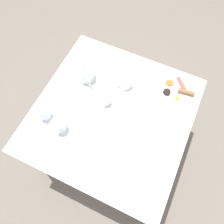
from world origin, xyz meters
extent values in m
plane|color=#70665B|center=(0.00, 0.00, 0.00)|extent=(8.00, 8.00, 0.00)
cube|color=silver|center=(0.00, 0.00, 0.69)|extent=(1.00, 1.02, 0.03)
cylinder|color=brown|center=(-0.45, -0.46, 0.34)|extent=(0.04, 0.04, 0.68)
cylinder|color=brown|center=(0.45, -0.46, 0.34)|extent=(0.04, 0.04, 0.68)
cylinder|color=brown|center=(-0.45, 0.46, 0.34)|extent=(0.04, 0.04, 0.68)
cylinder|color=brown|center=(0.45, 0.46, 0.34)|extent=(0.04, 0.04, 0.68)
cylinder|color=white|center=(-0.33, -0.33, 0.71)|extent=(0.26, 0.26, 0.01)
cylinder|color=white|center=(-0.35, -0.27, 0.72)|extent=(0.06, 0.06, 0.00)
sphere|color=yellow|center=(-0.35, -0.27, 0.73)|extent=(0.03, 0.03, 0.03)
cylinder|color=brown|center=(-0.39, -0.34, 0.73)|extent=(0.11, 0.05, 0.03)
cube|color=#B74C42|center=(-0.34, -0.40, 0.72)|extent=(0.09, 0.10, 0.01)
cylinder|color=#D16023|center=(-0.27, -0.37, 0.72)|extent=(0.05, 0.05, 0.01)
cylinder|color=black|center=(-0.27, -0.29, 0.73)|extent=(0.05, 0.05, 0.02)
cylinder|color=white|center=(0.28, -0.18, 0.76)|extent=(0.12, 0.12, 0.10)
cylinder|color=white|center=(0.28, -0.18, 0.81)|extent=(0.09, 0.09, 0.01)
sphere|color=white|center=(0.28, -0.18, 0.82)|extent=(0.02, 0.02, 0.02)
cone|color=white|center=(0.34, -0.23, 0.77)|extent=(0.05, 0.05, 0.05)
torus|color=white|center=(0.24, -0.13, 0.76)|extent=(0.07, 0.06, 0.08)
cylinder|color=white|center=(0.00, -0.23, 0.71)|extent=(0.15, 0.15, 0.01)
cylinder|color=white|center=(0.00, -0.23, 0.74)|extent=(0.08, 0.08, 0.06)
cylinder|color=brown|center=(0.00, -0.23, 0.73)|extent=(0.07, 0.07, 0.04)
torus|color=white|center=(0.04, -0.20, 0.74)|extent=(0.04, 0.03, 0.05)
cylinder|color=white|center=(0.25, 0.23, 0.75)|extent=(0.08, 0.08, 0.10)
cylinder|color=white|center=(0.39, 0.20, 0.75)|extent=(0.08, 0.08, 0.09)
cylinder|color=white|center=(0.07, -0.05, 0.74)|extent=(0.06, 0.06, 0.06)
torus|color=white|center=(0.11, -0.05, 0.74)|extent=(0.04, 0.01, 0.04)
cube|color=white|center=(-0.07, 0.14, 0.71)|extent=(0.20, 0.20, 0.01)
cube|color=silver|center=(-0.31, 0.19, 0.71)|extent=(0.08, 0.17, 0.00)
cube|color=silver|center=(-0.38, -0.07, 0.71)|extent=(0.12, 0.17, 0.00)
cube|color=silver|center=(-0.17, 0.35, 0.71)|extent=(0.15, 0.03, 0.00)
camera|label=1|loc=(-0.25, 0.53, 2.01)|focal=35.00mm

